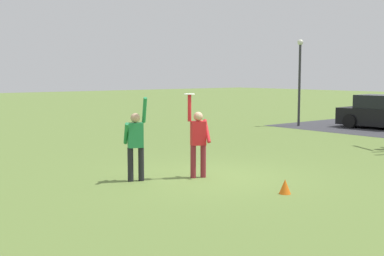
% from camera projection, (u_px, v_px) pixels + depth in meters
% --- Properties ---
extents(ground_plane, '(120.00, 120.00, 0.00)m').
position_uv_depth(ground_plane, '(210.00, 177.00, 12.88)').
color(ground_plane, olive).
extents(person_catcher, '(0.50, 0.59, 2.08)m').
position_uv_depth(person_catcher, '(198.00, 139.00, 12.70)').
color(person_catcher, maroon).
rests_on(person_catcher, ground_plane).
extents(person_defender, '(0.59, 0.65, 2.04)m').
position_uv_depth(person_defender, '(136.00, 141.00, 12.29)').
color(person_defender, black).
rests_on(person_defender, ground_plane).
extents(frisbee_disc, '(0.26, 0.26, 0.02)m').
position_uv_depth(frisbee_disc, '(189.00, 94.00, 12.52)').
color(frisbee_disc, white).
rests_on(frisbee_disc, person_catcher).
extents(parked_car_black, '(4.23, 2.29, 1.59)m').
position_uv_depth(parked_car_black, '(384.00, 113.00, 24.07)').
color(parked_car_black, black).
rests_on(parked_car_black, ground_plane).
extents(lamppost_by_lot, '(0.28, 0.28, 4.26)m').
position_uv_depth(lamppost_by_lot, '(300.00, 74.00, 25.18)').
color(lamppost_by_lot, '#2D2D33').
rests_on(lamppost_by_lot, ground_plane).
extents(field_cone_orange, '(0.26, 0.26, 0.32)m').
position_uv_depth(field_cone_orange, '(285.00, 187.00, 11.05)').
color(field_cone_orange, orange).
rests_on(field_cone_orange, ground_plane).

